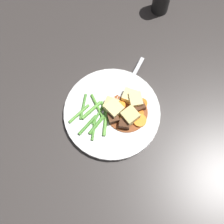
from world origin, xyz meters
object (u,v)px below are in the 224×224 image
dinner_plate (112,113)px  meat_chunk_2 (139,107)px  carrot_slice_1 (140,121)px  meat_chunk_1 (124,124)px  carrot_slice_4 (120,106)px  potato_chunk_4 (113,105)px  potato_chunk_1 (130,116)px  carrot_slice_2 (125,120)px  fork (128,85)px  potato_chunk_0 (135,101)px  carrot_slice_3 (142,104)px  potato_chunk_2 (129,96)px  potato_chunk_3 (114,110)px  carrot_slice_0 (138,114)px  meat_chunk_0 (112,118)px

dinner_plate → meat_chunk_2: meat_chunk_2 is taller
carrot_slice_1 → meat_chunk_1: bearing=-172.7°
carrot_slice_4 → potato_chunk_4: size_ratio=0.84×
potato_chunk_1 → potato_chunk_4: potato_chunk_1 is taller
carrot_slice_2 → potato_chunk_4: size_ratio=1.00×
meat_chunk_2 → fork: size_ratio=0.20×
meat_chunk_1 → potato_chunk_1: bearing=45.2°
carrot_slice_2 → potato_chunk_0: potato_chunk_0 is taller
meat_chunk_1 → fork: bearing=75.4°
fork → carrot_slice_3: bearing=-66.4°
carrot_slice_1 → potato_chunk_2: size_ratio=1.02×
carrot_slice_3 → potato_chunk_3: (-0.07, -0.01, 0.01)m
carrot_slice_4 → potato_chunk_1: potato_chunk_1 is taller
potato_chunk_2 → carrot_slice_0: bearing=-72.4°
meat_chunk_2 → potato_chunk_4: bearing=166.6°
carrot_slice_3 → carrot_slice_2: bearing=-145.5°
carrot_slice_3 → fork: (-0.03, 0.06, -0.00)m
carrot_slice_4 → meat_chunk_2: 0.05m
potato_chunk_3 → meat_chunk_1: size_ratio=1.44×
carrot_slice_2 → fork: bearing=75.0°
dinner_plate → potato_chunk_4: (0.00, 0.01, 0.02)m
potato_chunk_1 → carrot_slice_4: bearing=119.7°
carrot_slice_3 → meat_chunk_1: (-0.05, -0.05, 0.01)m
carrot_slice_2 → potato_chunk_0: 0.06m
potato_chunk_4 → potato_chunk_0: bearing=0.7°
carrot_slice_4 → potato_chunk_2: 0.04m
meat_chunk_1 → fork: size_ratio=0.18×
potato_chunk_4 → carrot_slice_3: bearing=-4.6°
potato_chunk_2 → carrot_slice_4: bearing=-144.5°
potato_chunk_4 → fork: potato_chunk_4 is taller
meat_chunk_2 → fork: meat_chunk_2 is taller
carrot_slice_0 → meat_chunk_0: meat_chunk_0 is taller
carrot_slice_4 → potato_chunk_2: potato_chunk_2 is taller
potato_chunk_2 → carrot_slice_1: bearing=-76.9°
potato_chunk_1 → fork: 0.09m
dinner_plate → carrot_slice_0: 0.07m
meat_chunk_2 → meat_chunk_0: bearing=-166.0°
carrot_slice_2 → potato_chunk_3: (-0.02, 0.03, 0.01)m
dinner_plate → fork: bearing=51.5°
carrot_slice_3 → potato_chunk_2: potato_chunk_2 is taller
potato_chunk_1 → fork: (0.01, 0.09, -0.02)m
carrot_slice_2 → potato_chunk_1: size_ratio=0.95×
carrot_slice_0 → carrot_slice_2: 0.04m
potato_chunk_1 → meat_chunk_1: 0.02m
carrot_slice_1 → carrot_slice_3: bearing=72.8°
carrot_slice_2 → meat_chunk_0: (-0.03, 0.01, 0.01)m
dinner_plate → potato_chunk_3: potato_chunk_3 is taller
meat_chunk_1 → dinner_plate: bearing=122.1°
carrot_slice_2 → meat_chunk_2: bearing=32.4°
carrot_slice_2 → meat_chunk_2: size_ratio=1.15×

